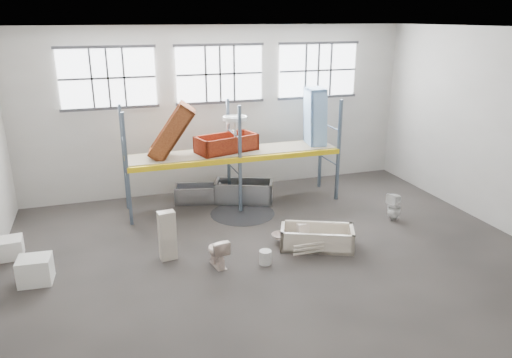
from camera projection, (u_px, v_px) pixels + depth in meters
name	position (u px, v px, depth m)	size (l,w,h in m)	color
floor	(276.00, 259.00, 11.11)	(12.00, 10.00, 0.10)	#4C4541
ceiling	(280.00, 26.00, 9.48)	(12.00, 10.00, 0.10)	silver
wall_back	(220.00, 110.00, 14.84)	(12.00, 0.10, 5.00)	#B2ADA4
wall_front	(428.00, 258.00, 5.75)	(12.00, 0.10, 5.00)	#A8A39A
wall_right	(505.00, 131.00, 12.09)	(0.10, 10.00, 5.00)	beige
window_left	(108.00, 78.00, 13.44)	(2.60, 0.04, 1.60)	white
window_mid	(220.00, 74.00, 14.39)	(2.60, 0.04, 1.60)	white
window_right	(318.00, 70.00, 15.34)	(2.60, 0.04, 1.60)	white
rack_upright_la	(127.00, 170.00, 12.33)	(0.08, 0.08, 3.00)	slate
rack_upright_lb	(124.00, 158.00, 13.41)	(0.08, 0.08, 3.00)	slate
rack_upright_ma	(240.00, 160.00, 13.22)	(0.08, 0.08, 3.00)	slate
rack_upright_mb	(228.00, 149.00, 14.30)	(0.08, 0.08, 3.00)	slate
rack_upright_ra	(339.00, 151.00, 14.11)	(0.08, 0.08, 3.00)	slate
rack_upright_rb	(321.00, 141.00, 15.19)	(0.08, 0.08, 3.00)	slate
rack_beam_front	(240.00, 160.00, 13.22)	(6.00, 0.10, 0.14)	yellow
rack_beam_back	(228.00, 149.00, 14.30)	(6.00, 0.10, 0.14)	yellow
shelf_deck	(234.00, 152.00, 13.74)	(5.90, 1.10, 0.03)	gray
wet_patch	(243.00, 213.00, 13.52)	(1.80, 1.80, 0.00)	black
bathtub_beige	(317.00, 237.00, 11.48)	(1.71, 0.80, 0.50)	beige
cistern_spare	(304.00, 230.00, 11.83)	(0.37, 0.18, 0.35)	silver
sink_in_tub	(280.00, 236.00, 11.74)	(0.42, 0.42, 0.14)	beige
toilet_beige	(217.00, 252.00, 10.60)	(0.38, 0.66, 0.67)	silver
cistern_tall	(167.00, 235.00, 10.83)	(0.37, 0.24, 1.15)	beige
toilet_white	(394.00, 207.00, 12.98)	(0.34, 0.35, 0.76)	white
steel_tub_left	(198.00, 194.00, 14.32)	(1.36, 0.63, 0.50)	#B5B6BD
steel_tub_right	(244.00, 191.00, 14.34)	(1.68, 0.78, 0.62)	#AAADB2
rust_tub_flat	(226.00, 143.00, 13.66)	(1.70, 0.80, 0.48)	#9B3815
rust_tub_tilted	(172.00, 132.00, 12.94)	(1.63, 0.77, 0.46)	#9B4C23
sink_on_shelf	(235.00, 136.00, 13.39)	(0.66, 0.51, 0.59)	white
blue_tub_upright	(315.00, 117.00, 14.28)	(1.72, 0.81, 0.48)	#89B7E9
bucket	(265.00, 257.00, 10.73)	(0.27, 0.27, 0.32)	beige
carton_near	(35.00, 270.00, 9.95)	(0.65, 0.56, 0.56)	white
carton_far	(10.00, 248.00, 11.01)	(0.54, 0.54, 0.45)	white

